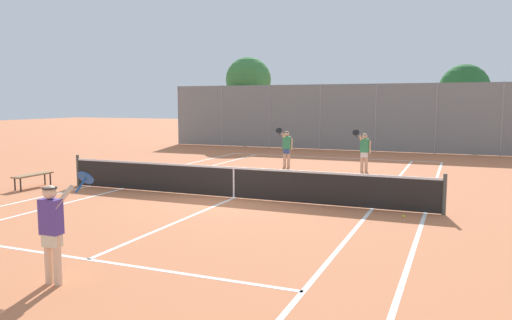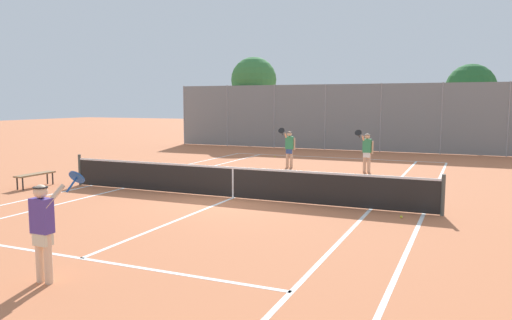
{
  "view_description": "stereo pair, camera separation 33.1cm",
  "coord_description": "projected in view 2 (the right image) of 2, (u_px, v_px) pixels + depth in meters",
  "views": [
    {
      "loc": [
        6.26,
        -13.47,
        2.9
      ],
      "look_at": [
        0.11,
        1.5,
        1.0
      ],
      "focal_mm": 35.0,
      "sensor_mm": 36.0,
      "label": 1
    },
    {
      "loc": [
        6.56,
        -13.34,
        2.9
      ],
      "look_at": [
        0.11,
        1.5,
        1.0
      ],
      "focal_mm": 35.0,
      "sensor_mm": 36.0,
      "label": 2
    }
  ],
  "objects": [
    {
      "name": "courtside_bench",
      "position": [
        35.0,
        175.0,
        16.97
      ],
      "size": [
        0.36,
        1.5,
        0.47
      ],
      "color": "olive",
      "rests_on": "ground"
    },
    {
      "name": "loose_tennis_ball_1",
      "position": [
        401.0,
        217.0,
        12.47
      ],
      "size": [
        0.07,
        0.07,
        0.07
      ],
      "primitive_type": "sphere",
      "color": "#D1DB33",
      "rests_on": "ground"
    },
    {
      "name": "player_near_side",
      "position": [
        43.0,
        226.0,
        7.93
      ],
      "size": [
        0.66,
        0.73,
        1.77
      ],
      "color": "beige",
      "rests_on": "ground"
    },
    {
      "name": "player_far_left",
      "position": [
        289.0,
        147.0,
        21.97
      ],
      "size": [
        0.58,
        0.8,
        1.77
      ],
      "color": "#D8A884",
      "rests_on": "ground"
    },
    {
      "name": "loose_tennis_ball_5",
      "position": [
        275.0,
        156.0,
        26.24
      ],
      "size": [
        0.07,
        0.07,
        0.07
      ],
      "primitive_type": "sphere",
      "color": "#D1DB33",
      "rests_on": "ground"
    },
    {
      "name": "tree_behind_left",
      "position": [
        253.0,
        81.0,
        33.62
      ],
      "size": [
        3.07,
        3.07,
        5.89
      ],
      "color": "brown",
      "rests_on": "ground"
    },
    {
      "name": "loose_tennis_ball_0",
      "position": [
        157.0,
        174.0,
        19.73
      ],
      "size": [
        0.07,
        0.07,
        0.07
      ],
      "primitive_type": "sphere",
      "color": "#D1DB33",
      "rests_on": "ground"
    },
    {
      "name": "back_fence",
      "position": [
        352.0,
        117.0,
        29.46
      ],
      "size": [
        23.24,
        0.08,
        3.95
      ],
      "color": "gray",
      "rests_on": "ground"
    },
    {
      "name": "loose_tennis_ball_2",
      "position": [
        264.0,
        180.0,
        18.42
      ],
      "size": [
        0.07,
        0.07,
        0.07
      ],
      "primitive_type": "sphere",
      "color": "#D1DB33",
      "rests_on": "ground"
    },
    {
      "name": "court_line_markings",
      "position": [
        233.0,
        198.0,
        15.09
      ],
      "size": [
        11.1,
        23.9,
        0.01
      ],
      "color": "white",
      "rests_on": "ground"
    },
    {
      "name": "ground_plane",
      "position": [
        233.0,
        198.0,
        15.09
      ],
      "size": [
        120.0,
        120.0,
        0.0
      ],
      "primitive_type": "plane",
      "color": "#C67047"
    },
    {
      "name": "loose_tennis_ball_4",
      "position": [
        395.0,
        185.0,
        17.18
      ],
      "size": [
        0.07,
        0.07,
        0.07
      ],
      "primitive_type": "sphere",
      "color": "#D1DB33",
      "rests_on": "ground"
    },
    {
      "name": "tennis_net",
      "position": [
        233.0,
        181.0,
        15.03
      ],
      "size": [
        12.0,
        0.1,
        1.07
      ],
      "color": "#474C47",
      "rests_on": "ground"
    },
    {
      "name": "tree_behind_right",
      "position": [
        473.0,
        90.0,
        28.98
      ],
      "size": [
        2.88,
        2.88,
        5.09
      ],
      "color": "brown",
      "rests_on": "ground"
    },
    {
      "name": "player_far_right",
      "position": [
        367.0,
        150.0,
        20.43
      ],
      "size": [
        0.67,
        0.73,
        1.77
      ],
      "color": "#D8A884",
      "rests_on": "ground"
    }
  ]
}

